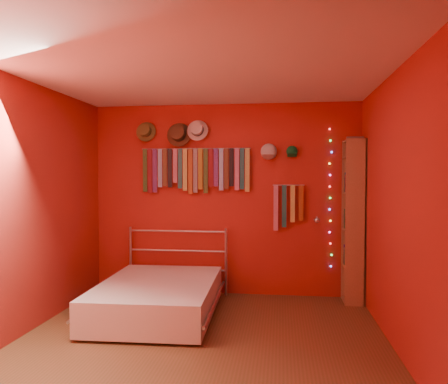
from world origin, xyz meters
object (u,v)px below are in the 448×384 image
at_px(tie_rack, 195,168).
at_px(bookshelf, 357,220).
at_px(reading_lamp, 317,220).
at_px(bed, 158,297).

bearing_deg(tie_rack, bookshelf, -4.34).
xyz_separation_m(reading_lamp, bookshelf, (0.48, 0.02, 0.01)).
relative_size(reading_lamp, bookshelf, 0.15).
bearing_deg(bed, tie_rack, 74.57).
height_order(reading_lamp, bookshelf, bookshelf).
bearing_deg(bed, bookshelf, 17.62).
xyz_separation_m(tie_rack, bed, (-0.23, -0.96, -1.45)).
relative_size(tie_rack, bed, 0.79).
relative_size(bookshelf, bed, 1.09).
xyz_separation_m(reading_lamp, bed, (-1.79, -0.79, -0.81)).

